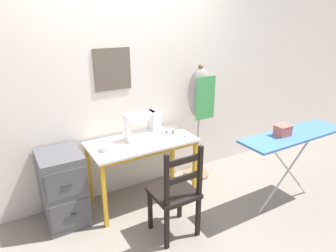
{
  "coord_description": "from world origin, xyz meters",
  "views": [
    {
      "loc": [
        -1.25,
        -2.39,
        1.99
      ],
      "look_at": [
        0.31,
        0.26,
        0.84
      ],
      "focal_mm": 32.0,
      "sensor_mm": 36.0,
      "label": 1
    }
  ],
  "objects_px": {
    "dress_form": "(200,100)",
    "fabric_bowl": "(107,148)",
    "sewing_machine": "(144,126)",
    "thread_spool_mid_table": "(167,132)",
    "scissors": "(186,136)",
    "thread_spool_near_machine": "(161,133)",
    "thread_spool_far_edge": "(173,132)",
    "wooden_chair": "(176,194)",
    "ironing_board": "(293,138)",
    "filing_cabinet": "(63,188)",
    "storage_box": "(283,130)"
  },
  "relations": [
    {
      "from": "dress_form",
      "to": "fabric_bowl",
      "type": "bearing_deg",
      "value": -172.11
    },
    {
      "from": "sewing_machine",
      "to": "thread_spool_mid_table",
      "type": "bearing_deg",
      "value": -3.15
    },
    {
      "from": "scissors",
      "to": "thread_spool_near_machine",
      "type": "bearing_deg",
      "value": 138.59
    },
    {
      "from": "scissors",
      "to": "thread_spool_mid_table",
      "type": "relative_size",
      "value": 2.99
    },
    {
      "from": "thread_spool_far_edge",
      "to": "wooden_chair",
      "type": "relative_size",
      "value": 0.05
    },
    {
      "from": "thread_spool_mid_table",
      "to": "thread_spool_far_edge",
      "type": "distance_m",
      "value": 0.07
    },
    {
      "from": "thread_spool_near_machine",
      "to": "dress_form",
      "type": "relative_size",
      "value": 0.03
    },
    {
      "from": "scissors",
      "to": "thread_spool_far_edge",
      "type": "bearing_deg",
      "value": 124.3
    },
    {
      "from": "ironing_board",
      "to": "wooden_chair",
      "type": "bearing_deg",
      "value": 171.93
    },
    {
      "from": "dress_form",
      "to": "ironing_board",
      "type": "distance_m",
      "value": 1.13
    },
    {
      "from": "fabric_bowl",
      "to": "filing_cabinet",
      "type": "xyz_separation_m",
      "value": [
        -0.45,
        0.11,
        -0.37
      ]
    },
    {
      "from": "thread_spool_far_edge",
      "to": "ironing_board",
      "type": "distance_m",
      "value": 1.28
    },
    {
      "from": "sewing_machine",
      "to": "fabric_bowl",
      "type": "relative_size",
      "value": 2.58
    },
    {
      "from": "scissors",
      "to": "filing_cabinet",
      "type": "height_order",
      "value": "filing_cabinet"
    },
    {
      "from": "scissors",
      "to": "fabric_bowl",
      "type": "bearing_deg",
      "value": 174.27
    },
    {
      "from": "thread_spool_mid_table",
      "to": "storage_box",
      "type": "distance_m",
      "value": 1.23
    },
    {
      "from": "thread_spool_near_machine",
      "to": "wooden_chair",
      "type": "bearing_deg",
      "value": -109.8
    },
    {
      "from": "scissors",
      "to": "dress_form",
      "type": "relative_size",
      "value": 0.09
    },
    {
      "from": "dress_form",
      "to": "sewing_machine",
      "type": "bearing_deg",
      "value": -174.68
    },
    {
      "from": "storage_box",
      "to": "thread_spool_far_edge",
      "type": "bearing_deg",
      "value": 133.35
    },
    {
      "from": "sewing_machine",
      "to": "ironing_board",
      "type": "distance_m",
      "value": 1.57
    },
    {
      "from": "thread_spool_mid_table",
      "to": "storage_box",
      "type": "bearing_deg",
      "value": -45.78
    },
    {
      "from": "thread_spool_far_edge",
      "to": "filing_cabinet",
      "type": "height_order",
      "value": "same"
    },
    {
      "from": "filing_cabinet",
      "to": "storage_box",
      "type": "relative_size",
      "value": 4.72
    },
    {
      "from": "fabric_bowl",
      "to": "thread_spool_mid_table",
      "type": "bearing_deg",
      "value": 6.57
    },
    {
      "from": "storage_box",
      "to": "thread_spool_near_machine",
      "type": "bearing_deg",
      "value": 135.67
    },
    {
      "from": "fabric_bowl",
      "to": "thread_spool_near_machine",
      "type": "relative_size",
      "value": 3.65
    },
    {
      "from": "wooden_chair",
      "to": "storage_box",
      "type": "distance_m",
      "value": 1.27
    },
    {
      "from": "scissors",
      "to": "storage_box",
      "type": "distance_m",
      "value": 1.01
    },
    {
      "from": "dress_form",
      "to": "ironing_board",
      "type": "xyz_separation_m",
      "value": [
        0.49,
        -1.0,
        -0.24
      ]
    },
    {
      "from": "thread_spool_mid_table",
      "to": "sewing_machine",
      "type": "bearing_deg",
      "value": 176.85
    },
    {
      "from": "fabric_bowl",
      "to": "ironing_board",
      "type": "bearing_deg",
      "value": -25.49
    },
    {
      "from": "thread_spool_far_edge",
      "to": "ironing_board",
      "type": "height_order",
      "value": "ironing_board"
    },
    {
      "from": "thread_spool_mid_table",
      "to": "thread_spool_far_edge",
      "type": "xyz_separation_m",
      "value": [
        0.06,
        -0.04,
        -0.01
      ]
    },
    {
      "from": "storage_box",
      "to": "scissors",
      "type": "bearing_deg",
      "value": 134.83
    },
    {
      "from": "thread_spool_mid_table",
      "to": "dress_form",
      "type": "height_order",
      "value": "dress_form"
    },
    {
      "from": "thread_spool_near_machine",
      "to": "storage_box",
      "type": "relative_size",
      "value": 0.26
    },
    {
      "from": "scissors",
      "to": "filing_cabinet",
      "type": "relative_size",
      "value": 0.17
    },
    {
      "from": "filing_cabinet",
      "to": "ironing_board",
      "type": "xyz_separation_m",
      "value": [
        2.18,
        -0.93,
        0.41
      ]
    },
    {
      "from": "storage_box",
      "to": "ironing_board",
      "type": "bearing_deg",
      "value": -12.14
    },
    {
      "from": "wooden_chair",
      "to": "ironing_board",
      "type": "bearing_deg",
      "value": -8.07
    },
    {
      "from": "fabric_bowl",
      "to": "thread_spool_mid_table",
      "type": "height_order",
      "value": "fabric_bowl"
    },
    {
      "from": "ironing_board",
      "to": "sewing_machine",
      "type": "bearing_deg",
      "value": 144.03
    },
    {
      "from": "fabric_bowl",
      "to": "storage_box",
      "type": "distance_m",
      "value": 1.77
    },
    {
      "from": "fabric_bowl",
      "to": "scissors",
      "type": "distance_m",
      "value": 0.89
    },
    {
      "from": "thread_spool_near_machine",
      "to": "wooden_chair",
      "type": "xyz_separation_m",
      "value": [
        -0.26,
        -0.74,
        -0.3
      ]
    },
    {
      "from": "scissors",
      "to": "storage_box",
      "type": "bearing_deg",
      "value": -45.17
    },
    {
      "from": "fabric_bowl",
      "to": "thread_spool_near_machine",
      "type": "xyz_separation_m",
      "value": [
        0.67,
        0.1,
        -0.01
      ]
    },
    {
      "from": "thread_spool_near_machine",
      "to": "dress_form",
      "type": "bearing_deg",
      "value": 7.17
    },
    {
      "from": "thread_spool_far_edge",
      "to": "dress_form",
      "type": "height_order",
      "value": "dress_form"
    }
  ]
}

